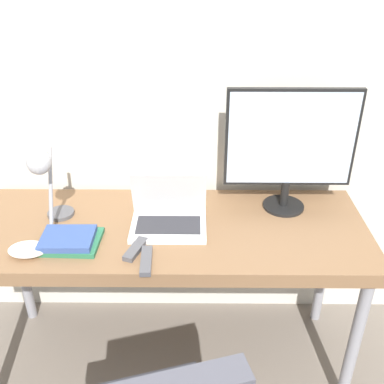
{
  "coord_description": "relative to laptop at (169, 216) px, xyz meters",
  "views": [
    {
      "loc": [
        0.12,
        -1.24,
        1.8
      ],
      "look_at": [
        0.1,
        0.28,
        0.94
      ],
      "focal_mm": 42.0,
      "sensor_mm": 36.0,
      "label": 1
    }
  ],
  "objects": [
    {
      "name": "media_remote",
      "position": [
        -0.07,
        -0.25,
        -0.04
      ],
      "size": [
        0.05,
        0.16,
        0.02
      ],
      "color": "#4C4C51",
      "rests_on": "desk"
    },
    {
      "name": "book_stack",
      "position": [
        -0.38,
        -0.14,
        -0.03
      ],
      "size": [
        0.24,
        0.19,
        0.04
      ],
      "color": "#286B47",
      "rests_on": "desk"
    },
    {
      "name": "game_controller",
      "position": [
        -0.52,
        -0.2,
        -0.03
      ],
      "size": [
        0.15,
        0.1,
        0.04
      ],
      "color": "white",
      "rests_on": "desk"
    },
    {
      "name": "laptop",
      "position": [
        0.0,
        0.0,
        0.0
      ],
      "size": [
        0.31,
        0.23,
        0.23
      ],
      "color": "silver",
      "rests_on": "desk"
    },
    {
      "name": "tv_remote",
      "position": [
        -0.12,
        -0.18,
        -0.04
      ],
      "size": [
        0.09,
        0.15,
        0.02
      ],
      "color": "#4C4C51",
      "rests_on": "desk"
    },
    {
      "name": "desk_lamp",
      "position": [
        -0.47,
        -0.03,
        0.2
      ],
      "size": [
        0.11,
        0.24,
        0.36
      ],
      "color": "#4C4C51",
      "rests_on": "desk"
    },
    {
      "name": "desk",
      "position": [
        -0.01,
        -0.01,
        -0.12
      ],
      "size": [
        1.66,
        0.62,
        0.76
      ],
      "color": "brown",
      "rests_on": "ground_plane"
    },
    {
      "name": "monitor",
      "position": [
        0.5,
        0.15,
        0.25
      ],
      "size": [
        0.54,
        0.18,
        0.54
      ],
      "color": "black",
      "rests_on": "desk"
    },
    {
      "name": "wall_back",
      "position": [
        -0.01,
        0.37,
        0.49
      ],
      "size": [
        8.0,
        0.05,
        2.6
      ],
      "color": "beige",
      "rests_on": "ground_plane"
    }
  ]
}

